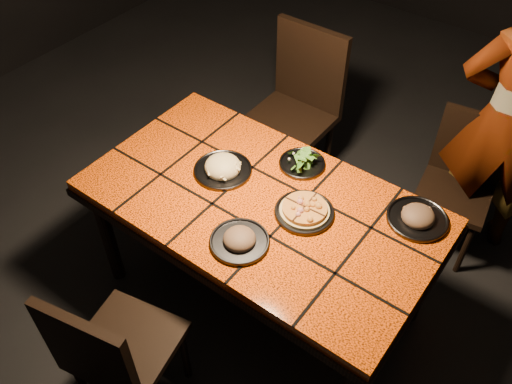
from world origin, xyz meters
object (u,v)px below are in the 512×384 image
Objects in this scene: plate_pizza at (304,211)px; chair_far_left at (298,101)px; dining_table at (261,212)px; plate_pasta at (223,168)px; chair_far_right at (461,176)px; chair_near at (112,351)px; diner at (510,121)px.

chair_far_left is at bearing 124.59° from plate_pizza.
plate_pasta is at bearing 170.17° from dining_table.
dining_table is 1.20m from chair_far_right.
chair_near is 2.19m from diner.
chair_far_right reaches higher than plate_pizza.
chair_far_left is 1.17m from diner.
dining_table is 6.10× the size of plate_pizza.
chair_far_left reaches higher than dining_table.
chair_near is 3.20× the size of plate_pasta.
chair_far_right is 0.38m from diner.
chair_far_right is (0.73, 1.87, -0.03)m from chair_near.
chair_near is 0.95m from plate_pasta.
plate_pizza is at bearing -121.49° from chair_far_right.
chair_near is 0.87× the size of chair_far_left.
plate_pizza is (0.20, 0.05, 0.10)m from dining_table.
chair_near is at bearing -119.69° from chair_far_right.
chair_near is at bearing -80.92° from plate_pasta.
chair_near is at bearing -97.49° from dining_table.
chair_far_right is at bearing 47.99° from plate_pasta.
chair_far_right is 1.33m from plate_pasta.
chair_near is 0.54× the size of diner.
dining_table is 5.82× the size of plate_pasta.
chair_far_right is at bearing -123.07° from chair_near.
chair_near is (-0.11, -0.86, -0.16)m from dining_table.
chair_near is at bearing 47.58° from diner.
chair_far_left reaches higher than chair_near.
diner is 5.92× the size of plate_pasta.
chair_far_right is 3.16× the size of plate_pizza.
plate_pasta reaches higher than plate_pizza.
chair_near reaches higher than chair_far_right.
plate_pizza is at bearing -55.46° from chair_far_left.
dining_table is 0.23m from plate_pizza.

